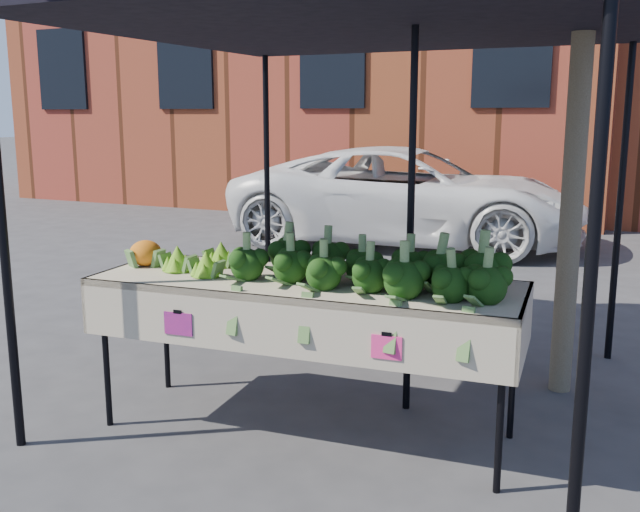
{
  "coord_description": "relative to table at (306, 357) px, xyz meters",
  "views": [
    {
      "loc": [
        1.51,
        -3.59,
        1.81
      ],
      "look_at": [
        -0.17,
        0.11,
        1.0
      ],
      "focal_mm": 40.31,
      "sensor_mm": 36.0,
      "label": 1
    }
  ],
  "objects": [
    {
      "name": "vehicle",
      "position": [
        -1.32,
        6.12,
        2.0
      ],
      "size": [
        1.55,
        2.36,
        4.89
      ],
      "primitive_type": "imported",
      "rotation": [
        0.0,
        0.0,
        1.66
      ],
      "color": "white",
      "rests_on": "ground"
    },
    {
      "name": "cauliflower_pair",
      "position": [
        -1.05,
        -0.05,
        0.54
      ],
      "size": [
        0.21,
        0.21,
        0.19
      ],
      "primitive_type": "ellipsoid",
      "color": "orange",
      "rests_on": "table"
    },
    {
      "name": "ground",
      "position": [
        0.17,
        0.09,
        -0.45
      ],
      "size": [
        90.0,
        90.0,
        0.0
      ],
      "primitive_type": "plane",
      "color": "#333336"
    },
    {
      "name": "canopy",
      "position": [
        0.08,
        0.64,
        0.92
      ],
      "size": [
        3.16,
        3.16,
        2.74
      ],
      "primitive_type": null,
      "color": "black",
      "rests_on": "ground"
    },
    {
      "name": "romanesco_cluster",
      "position": [
        -0.67,
        -0.01,
        0.56
      ],
      "size": [
        0.44,
        0.48,
        0.21
      ],
      "primitive_type": "ellipsoid",
      "color": "#7DC12A",
      "rests_on": "table"
    },
    {
      "name": "broccoli_heap",
      "position": [
        0.36,
        0.03,
        0.59
      ],
      "size": [
        1.55,
        0.58,
        0.27
      ],
      "primitive_type": "ellipsoid",
      "color": "black",
      "rests_on": "table"
    },
    {
      "name": "street_tree",
      "position": [
        1.27,
        1.28,
        1.58
      ],
      "size": [
        2.06,
        2.06,
        4.06
      ],
      "primitive_type": null,
      "color": "#1E4C14",
      "rests_on": "ground"
    },
    {
      "name": "table",
      "position": [
        0.0,
        0.0,
        0.0
      ],
      "size": [
        2.45,
        0.98,
        0.9
      ],
      "color": "#B8A990",
      "rests_on": "ground"
    }
  ]
}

